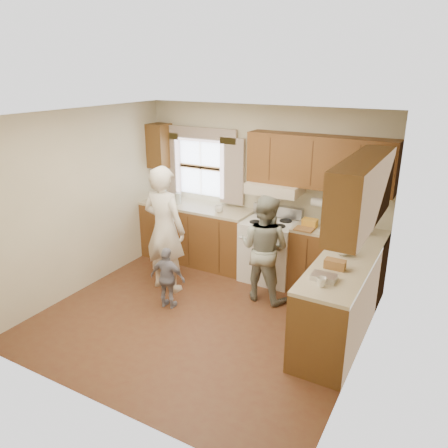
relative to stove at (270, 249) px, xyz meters
The scene contains 6 objects.
room 1.66m from the stove, 101.81° to the right, with size 3.80×3.80×3.80m.
kitchen_fixtures 0.60m from the stove, 48.88° to the right, with size 3.80×2.25×2.15m.
stove is the anchor object (origin of this frame).
woman_left 1.58m from the stove, 139.50° to the right, with size 0.65×0.43×1.78m, color silver.
woman_right 0.66m from the stove, 74.53° to the right, with size 0.71×0.55×1.46m, color #253B2F.
child 1.64m from the stove, 120.02° to the right, with size 0.49×0.20×0.84m, color gray.
Camera 1 is at (2.58, -4.07, 2.97)m, focal length 35.00 mm.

